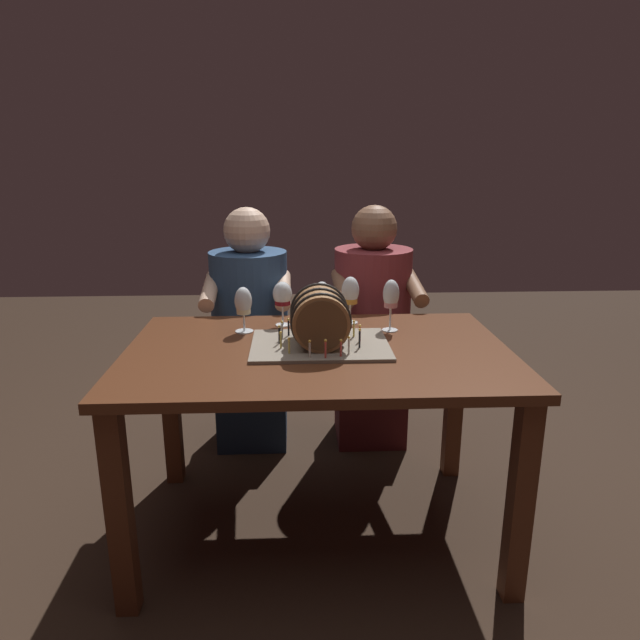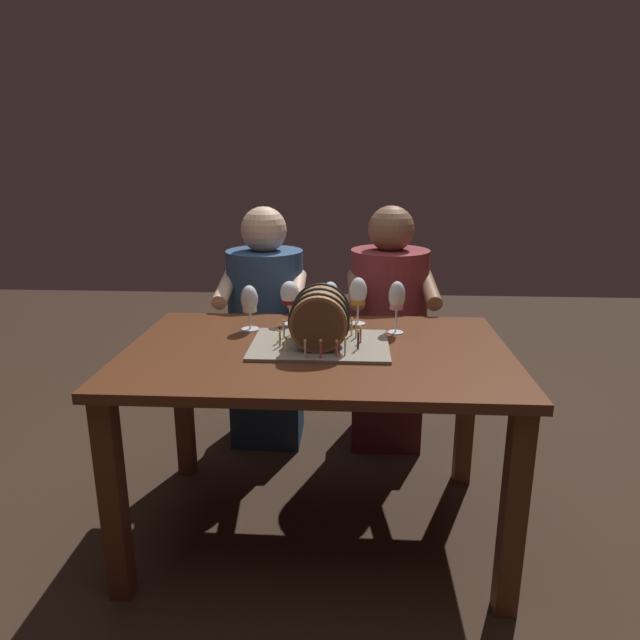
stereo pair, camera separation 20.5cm
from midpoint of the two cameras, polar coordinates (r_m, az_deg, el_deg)
ground_plane at (r=2.41m, az=2.32°, el=-20.10°), size 8.00×8.00×0.00m
dining_table at (r=2.09m, az=2.51°, el=-5.74°), size 1.38×0.90×0.75m
barrel_cake at (r=2.05m, az=2.86°, el=-0.18°), size 0.50×0.36×0.22m
wine_glass_rose at (r=2.23m, az=10.29°, el=2.11°), size 0.06×0.06×0.21m
wine_glass_empty at (r=2.37m, az=3.51°, el=2.56°), size 0.07×0.07×0.17m
wine_glass_red at (r=2.31m, az=-0.51°, el=2.49°), size 0.08×0.08×0.18m
wine_glass_white at (r=2.25m, az=-4.48°, el=1.81°), size 0.07×0.07×0.18m
wine_glass_amber at (r=2.33m, az=6.34°, el=2.60°), size 0.07×0.07×0.20m
person_seated_left at (r=2.85m, az=-3.32°, el=-1.32°), size 0.41×0.48×1.19m
person_seated_right at (r=2.85m, az=8.82°, el=-1.41°), size 0.42×0.50×1.20m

